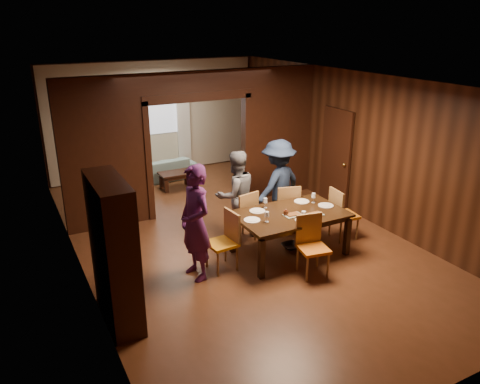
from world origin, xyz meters
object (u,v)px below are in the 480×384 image
chair_left (222,242)px  chair_right (344,214)px  person_navy (278,185)px  chair_far_l (242,215)px  sofa (158,169)px  dining_table (290,233)px  coffee_table (177,180)px  hutch (114,252)px  person_grey (236,195)px  person_purple (195,223)px  chair_far_r (285,208)px  chair_near (313,247)px

chair_left → chair_right: size_ratio=1.00×
person_navy → chair_far_l: (-0.88, -0.17, -0.39)m
person_navy → sofa: bearing=-91.8°
dining_table → chair_right: bearing=2.2°
person_navy → chair_right: person_navy is taller
sofa → coffee_table: sofa is taller
hutch → person_grey: bearing=30.5°
person_purple → hutch: (-1.36, -0.52, 0.08)m
person_grey → chair_far_l: person_grey is taller
person_purple → chair_far_r: bearing=102.2°
coffee_table → chair_left: bearing=-100.1°
person_purple → person_grey: size_ratio=1.11×
sofa → chair_right: bearing=107.3°
person_navy → chair_near: person_navy is taller
sofa → person_purple: bearing=73.5°
chair_left → person_purple: bearing=-91.8°
person_grey → person_navy: person_navy is taller
person_navy → hutch: (-3.48, -1.52, 0.12)m
chair_left → chair_far_r: size_ratio=1.00×
coffee_table → person_grey: bearing=-89.3°
sofa → chair_far_l: bearing=88.6°
coffee_table → hutch: (-2.53, -4.55, 0.80)m
person_purple → dining_table: size_ratio=0.99×
sofa → chair_far_r: chair_far_r is taller
chair_near → hutch: (-3.01, 0.28, 0.52)m
dining_table → chair_far_r: size_ratio=1.92×
chair_left → chair_far_r: 1.85m
hutch → chair_near: bearing=-5.4°
coffee_table → chair_far_l: 3.22m
person_navy → chair_right: 1.34m
person_grey → coffee_table: person_grey is taller
chair_right → person_navy: bearing=46.2°
sofa → dining_table: (0.74, -4.86, 0.11)m
sofa → chair_far_l: 4.02m
chair_right → chair_far_l: 1.89m
sofa → coffee_table: bearing=98.0°
dining_table → chair_right: 1.23m
person_grey → hutch: (-2.56, -1.51, 0.17)m
person_grey → dining_table: (0.52, -1.01, -0.45)m
coffee_table → chair_left: 4.07m
person_purple → chair_far_r: (2.15, 0.76, -0.44)m
chair_left → chair_near: bearing=49.8°
dining_table → chair_far_l: bearing=119.8°
chair_far_r → coffee_table: bearing=-58.0°
person_grey → person_navy: size_ratio=0.95×
person_navy → chair_near: size_ratio=1.81×
person_purple → chair_left: (0.45, 0.03, -0.44)m
chair_far_l → person_purple: bearing=21.8°
person_grey → person_navy: bearing=177.5°
chair_right → hutch: (-4.31, -0.54, 0.52)m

